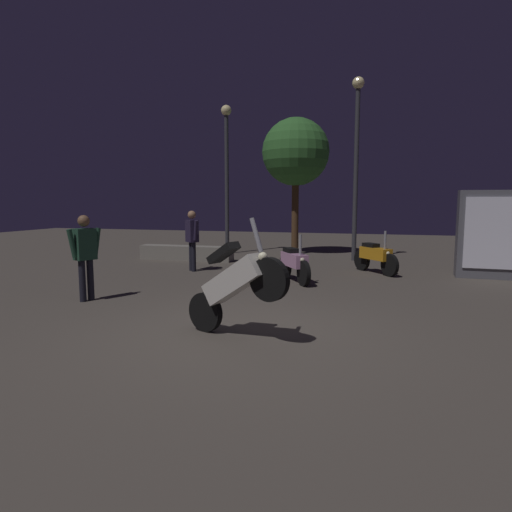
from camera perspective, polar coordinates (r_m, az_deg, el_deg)
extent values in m
plane|color=#4C443D|center=(6.38, -1.91, -9.65)|extent=(40.00, 40.00, 0.00)
cylinder|color=black|center=(6.35, -6.53, -7.16)|extent=(0.56, 0.29, 0.56)
cylinder|color=black|center=(5.55, 1.71, -3.04)|extent=(0.56, 0.29, 0.56)
cube|color=beige|center=(5.89, -2.69, -3.06)|extent=(1.01, 0.62, 0.76)
cube|color=black|center=(5.96, -4.19, 0.41)|extent=(0.48, 0.38, 0.32)
cylinder|color=gray|center=(5.60, 0.05, 2.70)|extent=(0.21, 0.13, 0.44)
sphere|color=#F2EABF|center=(5.56, 0.88, -0.09)|extent=(0.12, 0.12, 0.12)
cylinder|color=black|center=(10.68, 3.79, -1.34)|extent=(0.39, 0.52, 0.56)
cylinder|color=black|center=(9.68, 6.16, -2.24)|extent=(0.39, 0.52, 0.56)
cube|color=#C68CB7|center=(10.15, 4.93, -0.49)|extent=(0.77, 0.96, 0.30)
cube|color=black|center=(10.31, 4.52, 0.76)|extent=(0.44, 0.50, 0.10)
cylinder|color=gray|center=(9.78, 5.74, 1.44)|extent=(0.08, 0.08, 0.45)
sphere|color=#F2EABF|center=(9.73, 5.94, -0.52)|extent=(0.12, 0.12, 0.12)
cylinder|color=black|center=(12.18, 13.48, -0.49)|extent=(0.43, 0.49, 0.56)
cylinder|color=black|center=(11.33, 16.83, -1.15)|extent=(0.43, 0.49, 0.56)
cube|color=orange|center=(11.72, 15.13, 0.31)|extent=(0.84, 0.92, 0.30)
cube|color=black|center=(11.86, 14.56, 1.37)|extent=(0.47, 0.49, 0.10)
cylinder|color=gray|center=(11.42, 16.29, 1.99)|extent=(0.08, 0.08, 0.45)
sphere|color=#F2EABF|center=(11.37, 16.56, 0.31)|extent=(0.12, 0.12, 0.12)
cylinder|color=black|center=(8.73, -21.45, -3.00)|extent=(0.12, 0.12, 0.77)
cylinder|color=black|center=(8.80, -20.53, -2.88)|extent=(0.12, 0.12, 0.77)
cube|color=#1E3F2D|center=(8.68, -21.19, 1.44)|extent=(0.37, 0.43, 0.57)
sphere|color=brown|center=(8.65, -21.31, 4.23)|extent=(0.21, 0.21, 0.21)
cylinder|color=#1E3F2D|center=(8.57, -22.61, 1.50)|extent=(0.16, 0.20, 0.52)
cylinder|color=#1E3F2D|center=(8.79, -19.82, 1.75)|extent=(0.16, 0.20, 0.52)
cylinder|color=black|center=(11.74, -8.03, -0.11)|extent=(0.12, 0.12, 0.77)
cylinder|color=black|center=(11.89, -8.33, -0.03)|extent=(0.12, 0.12, 0.77)
cube|color=#261E38|center=(11.75, -8.24, 3.20)|extent=(0.43, 0.42, 0.58)
sphere|color=#9E7251|center=(11.73, -8.27, 5.27)|extent=(0.21, 0.21, 0.21)
cylinder|color=#261E38|center=(11.53, -7.78, 3.28)|extent=(0.19, 0.19, 0.53)
cylinder|color=#261E38|center=(11.97, -8.68, 3.40)|extent=(0.19, 0.19, 0.53)
cylinder|color=#38383D|center=(15.64, -3.78, 9.06)|extent=(0.14, 0.14, 4.78)
sphere|color=#F9E59E|center=(15.93, -3.85, 18.20)|extent=(0.36, 0.36, 0.36)
cylinder|color=#38383D|center=(14.08, 12.73, 10.00)|extent=(0.14, 0.14, 5.21)
sphere|color=#F9E59E|center=(14.49, 13.04, 20.89)|extent=(0.36, 0.36, 0.36)
cylinder|color=#4C331E|center=(15.45, 5.05, 5.23)|extent=(0.24, 0.24, 2.71)
sphere|color=#336B2D|center=(15.54, 5.14, 13.21)|extent=(2.29, 2.29, 2.29)
cube|color=#595960|center=(11.98, 28.24, 2.45)|extent=(1.62, 0.56, 2.10)
cube|color=white|center=(11.71, 28.48, 2.59)|extent=(1.34, 0.09, 1.68)
cube|color=gray|center=(14.08, -8.96, 0.39)|extent=(3.00, 0.50, 0.45)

